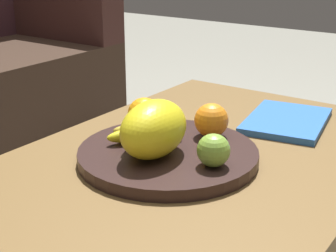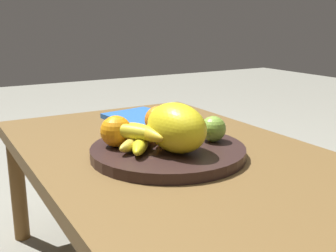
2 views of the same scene
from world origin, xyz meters
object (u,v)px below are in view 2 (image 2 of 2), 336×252
at_px(apple_front, 213,129).
at_px(orange_left, 116,131).
at_px(fruit_bowl, 168,151).
at_px(coffee_table, 177,168).
at_px(orange_front, 160,120).
at_px(magazine, 145,119).
at_px(melon_large_front, 176,128).
at_px(banana_bunch, 139,137).

bearing_deg(apple_front, orange_left, 70.49).
bearing_deg(orange_left, fruit_bowl, -119.46).
distance_m(coffee_table, fruit_bowl, 0.07).
distance_m(orange_front, magazine, 0.25).
height_order(apple_front, magazine, apple_front).
bearing_deg(melon_large_front, fruit_bowl, -4.63).
bearing_deg(banana_bunch, fruit_bowl, -95.65).
bearing_deg(magazine, apple_front, 170.85).
height_order(orange_left, banana_bunch, orange_left).
height_order(coffee_table, fruit_bowl, fruit_bowl).
distance_m(fruit_bowl, apple_front, 0.13).
distance_m(orange_left, banana_bunch, 0.06).
height_order(orange_left, magazine, orange_left).
xyz_separation_m(orange_front, magazine, (0.24, -0.07, -0.05)).
relative_size(coffee_table, magazine, 4.43).
height_order(coffee_table, apple_front, apple_front).
distance_m(fruit_bowl, melon_large_front, 0.08).
bearing_deg(banana_bunch, coffee_table, -83.78).
xyz_separation_m(apple_front, magazine, (0.37, 0.00, -0.05)).
bearing_deg(fruit_bowl, magazine, -18.03).
bearing_deg(banana_bunch, apple_front, -97.89).
distance_m(coffee_table, magazine, 0.34).
height_order(apple_front, banana_bunch, apple_front).
distance_m(orange_left, magazine, 0.37).
xyz_separation_m(fruit_bowl, orange_front, (0.11, -0.04, 0.05)).
height_order(fruit_bowl, magazine, fruit_bowl).
bearing_deg(melon_large_front, orange_left, 44.84).
relative_size(orange_front, banana_bunch, 0.47).
relative_size(orange_front, orange_left, 0.99).
bearing_deg(orange_front, melon_large_front, 164.81).
height_order(orange_left, apple_front, orange_left).
relative_size(fruit_bowl, melon_large_front, 2.19).
bearing_deg(apple_front, orange_front, 31.12).
distance_m(coffee_table, orange_left, 0.18).
distance_m(banana_bunch, magazine, 0.39).
relative_size(coffee_table, fruit_bowl, 2.99).
relative_size(orange_front, magazine, 0.30).
xyz_separation_m(orange_left, magazine, (0.29, -0.22, -0.05)).
bearing_deg(banana_bunch, orange_front, -46.53).
bearing_deg(orange_left, banana_bunch, -146.51).
bearing_deg(coffee_table, melon_large_front, 147.72).
bearing_deg(fruit_bowl, coffee_table, -62.35).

